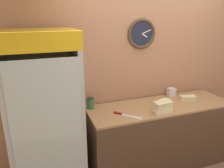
# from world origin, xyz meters

# --- Properties ---
(wall_back) EXTENTS (5.20, 0.10, 2.70)m
(wall_back) POSITION_xyz_m (-0.00, 1.24, 1.35)
(wall_back) COLOR #AD7A5B
(wall_back) RESTS_ON ground_plane
(prep_counter) EXTENTS (1.97, 0.64, 0.92)m
(prep_counter) POSITION_xyz_m (0.00, 0.87, 0.46)
(prep_counter) COLOR #4C3828
(prep_counter) RESTS_ON ground_plane
(beverage_cooler) EXTENTS (0.77, 0.65, 1.94)m
(beverage_cooler) POSITION_xyz_m (-1.48, 0.92, 1.06)
(beverage_cooler) COLOR #B2B7BC
(beverage_cooler) RESTS_ON ground_plane
(sandwich_stack_bottom) EXTENTS (0.22, 0.12, 0.07)m
(sandwich_stack_bottom) POSITION_xyz_m (-0.10, 0.66, 0.96)
(sandwich_stack_bottom) COLOR beige
(sandwich_stack_bottom) RESTS_ON prep_counter
(sandwich_stack_middle) EXTENTS (0.23, 0.13, 0.07)m
(sandwich_stack_middle) POSITION_xyz_m (-0.10, 0.66, 1.03)
(sandwich_stack_middle) COLOR beige
(sandwich_stack_middle) RESTS_ON sandwich_stack_bottom
(sandwich_flat_left) EXTENTS (0.23, 0.16, 0.06)m
(sandwich_flat_left) POSITION_xyz_m (0.46, 0.89, 0.95)
(sandwich_flat_left) COLOR beige
(sandwich_flat_left) RESTS_ON prep_counter
(sandwich_flat_right) EXTENTS (0.26, 0.19, 0.07)m
(sandwich_flat_right) POSITION_xyz_m (0.01, 0.84, 0.96)
(sandwich_flat_right) COLOR beige
(sandwich_flat_right) RESTS_ON prep_counter
(chefs_knife) EXTENTS (0.28, 0.28, 0.02)m
(chefs_knife) POSITION_xyz_m (-0.59, 0.76, 0.93)
(chefs_knife) COLOR silver
(chefs_knife) RESTS_ON prep_counter
(condiment_jar) EXTENTS (0.09, 0.09, 0.15)m
(condiment_jar) POSITION_xyz_m (-0.91, 1.09, 1.00)
(condiment_jar) COLOR #336B38
(condiment_jar) RESTS_ON prep_counter
(napkin_dispenser) EXTENTS (0.11, 0.09, 0.12)m
(napkin_dispenser) POSITION_xyz_m (0.33, 1.12, 0.98)
(napkin_dispenser) COLOR silver
(napkin_dispenser) RESTS_ON prep_counter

